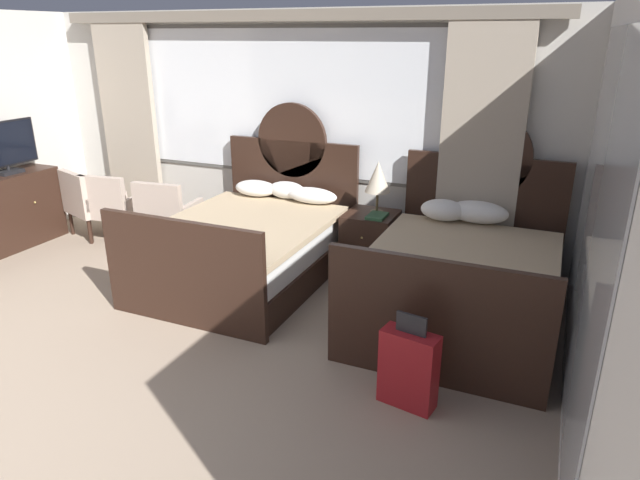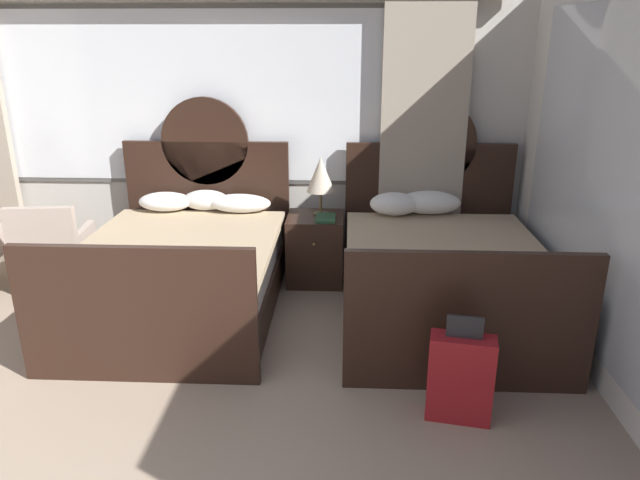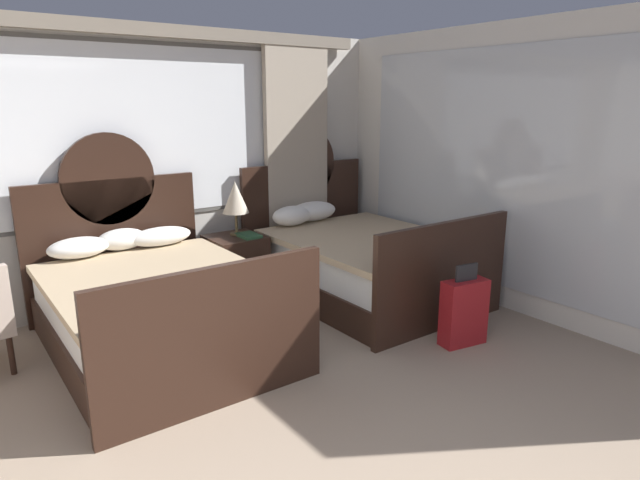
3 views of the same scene
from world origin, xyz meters
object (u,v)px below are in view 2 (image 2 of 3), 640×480
bed_near_mirror (440,273)px  table_lamp_on_nightstand (321,175)px  suitcase_on_floor (460,378)px  book_on_nightstand (326,218)px  armchair_by_window_left (51,244)px  nightstand_between_beds (315,249)px  bed_near_window (184,268)px

bed_near_mirror → table_lamp_on_nightstand: size_ratio=4.03×
table_lamp_on_nightstand → suitcase_on_floor: 2.49m
book_on_nightstand → armchair_by_window_left: armchair_by_window_left is taller
book_on_nightstand → suitcase_on_floor: 2.25m
nightstand_between_beds → table_lamp_on_nightstand: (0.05, 0.05, 0.71)m
bed_near_mirror → nightstand_between_beds: (-1.09, 0.68, -0.05)m
bed_near_mirror → suitcase_on_floor: bearing=-93.5°
bed_near_window → suitcase_on_floor: size_ratio=3.18×
bed_near_mirror → book_on_nightstand: (-0.99, 0.57, 0.29)m
bed_near_window → bed_near_mirror: same height
nightstand_between_beds → book_on_nightstand: bearing=-46.4°
armchair_by_window_left → suitcase_on_floor: armchair_by_window_left is taller
nightstand_between_beds → suitcase_on_floor: size_ratio=0.94×
book_on_nightstand → armchair_by_window_left: bearing=-174.6°
nightstand_between_beds → book_on_nightstand: book_on_nightstand is taller
bed_near_window → nightstand_between_beds: bearing=31.6°
bed_near_window → armchair_by_window_left: size_ratio=2.60×
book_on_nightstand → suitcase_on_floor: bearing=-66.0°
table_lamp_on_nightstand → suitcase_on_floor: bearing=-66.3°
nightstand_between_beds → armchair_by_window_left: size_ratio=0.76×
bed_near_mirror → suitcase_on_floor: size_ratio=3.18×
book_on_nightstand → armchair_by_window_left: (-2.51, -0.24, -0.21)m
suitcase_on_floor → bed_near_window: bearing=145.2°
bed_near_mirror → table_lamp_on_nightstand: (-1.04, 0.72, 0.66)m
bed_near_mirror → nightstand_between_beds: bed_near_mirror is taller
bed_near_window → book_on_nightstand: bearing=25.4°
bed_near_window → book_on_nightstand: (1.19, 0.57, 0.29)m
book_on_nightstand → nightstand_between_beds: bearing=133.6°
suitcase_on_floor → book_on_nightstand: bearing=114.0°
bed_near_window → table_lamp_on_nightstand: 1.50m
nightstand_between_beds → suitcase_on_floor: suitcase_on_floor is taller
suitcase_on_floor → armchair_by_window_left: bearing=152.3°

